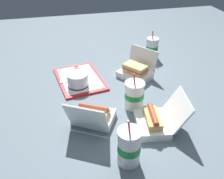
{
  "coord_description": "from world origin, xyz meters",
  "views": [
    {
      "loc": [
        1.14,
        -0.28,
        0.81
      ],
      "look_at": [
        0.02,
        -0.02,
        0.05
      ],
      "focal_mm": 40.0,
      "sensor_mm": 36.0,
      "label": 1
    }
  ],
  "objects_px": {
    "food_tray": "(80,79)",
    "soda_cup_corner": "(129,147)",
    "cake_container": "(78,80)",
    "clamshell_hotdog_right": "(93,115)",
    "clamshell_sandwich_front": "(136,71)",
    "clamshell_hotdog_left": "(155,121)",
    "soda_cup_right": "(134,95)",
    "soda_cup_back": "(152,48)",
    "plastic_fork": "(88,70)",
    "ketchup_cup": "(76,68)"
  },
  "relations": [
    {
      "from": "clamshell_sandwich_front",
      "to": "clamshell_hotdog_left",
      "type": "height_order",
      "value": "clamshell_sandwich_front"
    },
    {
      "from": "food_tray",
      "to": "clamshell_hotdog_left",
      "type": "height_order",
      "value": "clamshell_hotdog_left"
    },
    {
      "from": "clamshell_hotdog_right",
      "to": "food_tray",
      "type": "bearing_deg",
      "value": -177.74
    },
    {
      "from": "plastic_fork",
      "to": "clamshell_hotdog_right",
      "type": "distance_m",
      "value": 0.51
    },
    {
      "from": "clamshell_hotdog_right",
      "to": "clamshell_sandwich_front",
      "type": "xyz_separation_m",
      "value": [
        -0.37,
        0.33,
        0.0
      ]
    },
    {
      "from": "ketchup_cup",
      "to": "soda_cup_right",
      "type": "distance_m",
      "value": 0.53
    },
    {
      "from": "ketchup_cup",
      "to": "clamshell_hotdog_left",
      "type": "height_order",
      "value": "clamshell_hotdog_left"
    },
    {
      "from": "cake_container",
      "to": "soda_cup_back",
      "type": "relative_size",
      "value": 0.61
    },
    {
      "from": "food_tray",
      "to": "clamshell_sandwich_front",
      "type": "relative_size",
      "value": 1.56
    },
    {
      "from": "soda_cup_right",
      "to": "soda_cup_corner",
      "type": "relative_size",
      "value": 0.92
    },
    {
      "from": "cake_container",
      "to": "soda_cup_corner",
      "type": "relative_size",
      "value": 0.55
    },
    {
      "from": "cake_container",
      "to": "soda_cup_right",
      "type": "distance_m",
      "value": 0.37
    },
    {
      "from": "clamshell_hotdog_left",
      "to": "food_tray",
      "type": "bearing_deg",
      "value": -150.45
    },
    {
      "from": "clamshell_hotdog_left",
      "to": "soda_cup_corner",
      "type": "relative_size",
      "value": 1.1
    },
    {
      "from": "food_tray",
      "to": "clamshell_hotdog_left",
      "type": "distance_m",
      "value": 0.6
    },
    {
      "from": "ketchup_cup",
      "to": "plastic_fork",
      "type": "distance_m",
      "value": 0.08
    },
    {
      "from": "soda_cup_back",
      "to": "soda_cup_corner",
      "type": "relative_size",
      "value": 0.9
    },
    {
      "from": "clamshell_hotdog_right",
      "to": "clamshell_sandwich_front",
      "type": "height_order",
      "value": "clamshell_sandwich_front"
    },
    {
      "from": "plastic_fork",
      "to": "clamshell_hotdog_right",
      "type": "bearing_deg",
      "value": -2.01
    },
    {
      "from": "plastic_fork",
      "to": "clamshell_hotdog_left",
      "type": "bearing_deg",
      "value": 24.39
    },
    {
      "from": "plastic_fork",
      "to": "soda_cup_back",
      "type": "height_order",
      "value": "soda_cup_back"
    },
    {
      "from": "plastic_fork",
      "to": "ketchup_cup",
      "type": "bearing_deg",
      "value": -106.34
    },
    {
      "from": "soda_cup_right",
      "to": "plastic_fork",
      "type": "bearing_deg",
      "value": -157.44
    },
    {
      "from": "cake_container",
      "to": "clamshell_hotdog_left",
      "type": "xyz_separation_m",
      "value": [
        0.44,
        0.31,
        -0.01
      ]
    },
    {
      "from": "soda_cup_back",
      "to": "soda_cup_corner",
      "type": "xyz_separation_m",
      "value": [
        0.91,
        -0.44,
        0.01
      ]
    },
    {
      "from": "soda_cup_back",
      "to": "soda_cup_corner",
      "type": "distance_m",
      "value": 1.01
    },
    {
      "from": "ketchup_cup",
      "to": "clamshell_hotdog_right",
      "type": "xyz_separation_m",
      "value": [
        0.53,
        0.02,
        0.01
      ]
    },
    {
      "from": "food_tray",
      "to": "clamshell_hotdog_right",
      "type": "distance_m",
      "value": 0.42
    },
    {
      "from": "food_tray",
      "to": "clamshell_sandwich_front",
      "type": "xyz_separation_m",
      "value": [
        0.05,
        0.35,
        0.04
      ]
    },
    {
      "from": "soda_cup_back",
      "to": "ketchup_cup",
      "type": "bearing_deg",
      "value": -80.47
    },
    {
      "from": "clamshell_hotdog_right",
      "to": "soda_cup_corner",
      "type": "height_order",
      "value": "soda_cup_corner"
    },
    {
      "from": "food_tray",
      "to": "cake_container",
      "type": "distance_m",
      "value": 0.09
    },
    {
      "from": "clamshell_sandwich_front",
      "to": "soda_cup_back",
      "type": "relative_size",
      "value": 1.27
    },
    {
      "from": "clamshell_hotdog_right",
      "to": "clamshell_sandwich_front",
      "type": "relative_size",
      "value": 1.03
    },
    {
      "from": "clamshell_sandwich_front",
      "to": "soda_cup_back",
      "type": "bearing_deg",
      "value": 141.52
    },
    {
      "from": "soda_cup_back",
      "to": "clamshell_hotdog_left",
      "type": "bearing_deg",
      "value": -19.63
    },
    {
      "from": "clamshell_hotdog_right",
      "to": "soda_cup_right",
      "type": "xyz_separation_m",
      "value": [
        -0.07,
        0.23,
        0.03
      ]
    },
    {
      "from": "clamshell_hotdog_right",
      "to": "soda_cup_back",
      "type": "bearing_deg",
      "value": 139.11
    },
    {
      "from": "plastic_fork",
      "to": "clamshell_hotdog_left",
      "type": "height_order",
      "value": "clamshell_hotdog_left"
    },
    {
      "from": "soda_cup_right",
      "to": "soda_cup_corner",
      "type": "bearing_deg",
      "value": -20.69
    },
    {
      "from": "cake_container",
      "to": "soda_cup_back",
      "type": "distance_m",
      "value": 0.64
    },
    {
      "from": "soda_cup_back",
      "to": "plastic_fork",
      "type": "bearing_deg",
      "value": -75.9
    },
    {
      "from": "clamshell_hotdog_left",
      "to": "clamshell_sandwich_front",
      "type": "bearing_deg",
      "value": 173.34
    },
    {
      "from": "ketchup_cup",
      "to": "plastic_fork",
      "type": "xyz_separation_m",
      "value": [
        0.03,
        0.08,
        -0.01
      ]
    },
    {
      "from": "food_tray",
      "to": "soda_cup_corner",
      "type": "height_order",
      "value": "soda_cup_corner"
    },
    {
      "from": "ketchup_cup",
      "to": "soda_cup_back",
      "type": "height_order",
      "value": "soda_cup_back"
    },
    {
      "from": "ketchup_cup",
      "to": "soda_cup_back",
      "type": "bearing_deg",
      "value": 99.53
    },
    {
      "from": "food_tray",
      "to": "soda_cup_right",
      "type": "bearing_deg",
      "value": 35.84
    },
    {
      "from": "clamshell_sandwich_front",
      "to": "clamshell_hotdog_left",
      "type": "relative_size",
      "value": 1.04
    },
    {
      "from": "plastic_fork",
      "to": "soda_cup_right",
      "type": "xyz_separation_m",
      "value": [
        0.43,
        0.18,
        0.06
      ]
    }
  ]
}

